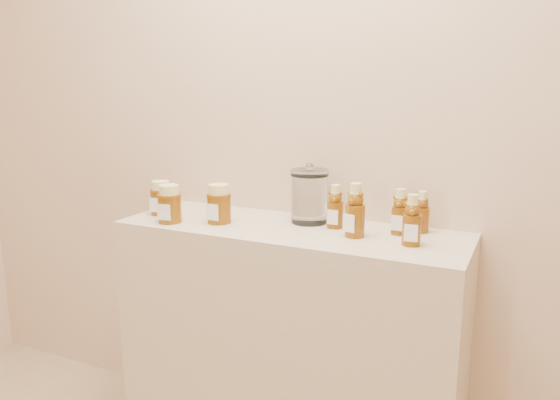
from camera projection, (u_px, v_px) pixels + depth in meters
The scene contains 11 objects.
wall_back at pixel (313, 93), 1.95m from camera, with size 3.50×0.02×2.70m, color tan.
display_table at pixel (289, 348), 1.96m from camera, with size 1.20×0.40×0.90m, color tan.
bear_bottle_back_left at pixel (335, 204), 1.85m from camera, with size 0.06×0.06×0.17m, color #5D3107, non-canonical shape.
bear_bottle_back_mid at pixel (400, 209), 1.77m from camera, with size 0.06×0.06×0.17m, color #5D3107, non-canonical shape.
bear_bottle_back_right at pixel (422, 209), 1.79m from camera, with size 0.05×0.05×0.16m, color #5D3107, non-canonical shape.
bear_bottle_front_left at pixel (355, 207), 1.74m from camera, with size 0.07×0.07×0.20m, color #5D3107, non-canonical shape.
bear_bottle_front_right at pixel (412, 217), 1.65m from camera, with size 0.06×0.06×0.18m, color #5D3107, non-canonical shape.
honey_jar_left at pixel (161, 198), 2.04m from camera, with size 0.08×0.08×0.13m, color #5D3107, non-canonical shape.
honey_jar_back at pixel (219, 204), 1.92m from camera, with size 0.09×0.09×0.14m, color #5D3107, non-canonical shape.
honey_jar_front at pixel (170, 204), 1.92m from camera, with size 0.09×0.09×0.13m, color #5D3107, non-canonical shape.
glass_canister at pixel (309, 194), 1.91m from camera, with size 0.13×0.13×0.21m, color white, non-canonical shape.
Camera 1 is at (0.75, -0.09, 1.39)m, focal length 35.00 mm.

